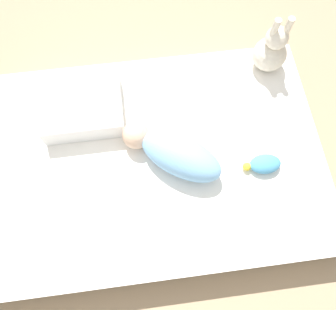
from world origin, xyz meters
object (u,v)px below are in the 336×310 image
Objects in this scene: bunny_plush at (271,50)px; swaddled_baby at (173,153)px; pillow at (82,105)px; turtle_plush at (264,164)px.

swaddled_baby is at bearing 40.06° from bunny_plush.
bunny_plush is at bearing -170.83° from pillow.
pillow reaches higher than turtle_plush.
swaddled_baby is 0.42m from turtle_plush.
pillow is at bearing -26.28° from turtle_plush.
bunny_plush is at bearing -105.04° from swaddled_baby.
turtle_plush is at bearing 75.40° from bunny_plush.
turtle_plush is at bearing -157.66° from swaddled_baby.
turtle_plush is (0.14, 0.55, -0.08)m from bunny_plush.
turtle_plush is (-0.41, 0.09, -0.05)m from swaddled_baby.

